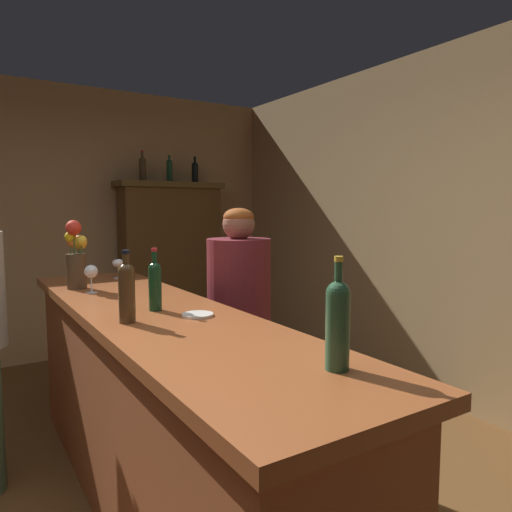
{
  "coord_description": "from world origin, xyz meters",
  "views": [
    {
      "loc": [
        -0.35,
        -1.76,
        1.49
      ],
      "look_at": [
        1.18,
        0.64,
        1.2
      ],
      "focal_mm": 33.02,
      "sensor_mm": 36.0,
      "label": 1
    }
  ],
  "objects_px": {
    "wine_bottle_malbec": "(127,289)",
    "display_bottle_center": "(195,171)",
    "bar_counter": "(158,410)",
    "wine_glass_front": "(91,272)",
    "bartender": "(239,319)",
    "cheese_plate": "(198,315)",
    "display_bottle_midleft": "(170,169)",
    "display_cabinet": "(171,262)",
    "flower_arrangement": "(76,256)",
    "display_bottle_left": "(142,168)",
    "wine_glass_mid": "(118,264)",
    "wine_bottle_pinot": "(155,283)",
    "wine_bottle_chardonnay": "(338,321)"
  },
  "relations": [
    {
      "from": "bar_counter",
      "to": "cheese_plate",
      "type": "height_order",
      "value": "cheese_plate"
    },
    {
      "from": "display_bottle_center",
      "to": "wine_bottle_pinot",
      "type": "bearing_deg",
      "value": -118.94
    },
    {
      "from": "wine_glass_mid",
      "to": "bartender",
      "type": "xyz_separation_m",
      "value": [
        0.52,
        -0.78,
        -0.3
      ]
    },
    {
      "from": "display_cabinet",
      "to": "flower_arrangement",
      "type": "xyz_separation_m",
      "value": [
        -1.31,
        -1.74,
        0.29
      ]
    },
    {
      "from": "wine_bottle_malbec",
      "to": "cheese_plate",
      "type": "height_order",
      "value": "wine_bottle_malbec"
    },
    {
      "from": "wine_bottle_chardonnay",
      "to": "wine_bottle_pinot",
      "type": "bearing_deg",
      "value": 98.68
    },
    {
      "from": "wine_bottle_malbec",
      "to": "wine_glass_mid",
      "type": "height_order",
      "value": "wine_bottle_malbec"
    },
    {
      "from": "display_cabinet",
      "to": "wine_glass_mid",
      "type": "relative_size",
      "value": 13.26
    },
    {
      "from": "cheese_plate",
      "to": "wine_bottle_malbec",
      "type": "bearing_deg",
      "value": 170.15
    },
    {
      "from": "wine_bottle_malbec",
      "to": "wine_glass_front",
      "type": "bearing_deg",
      "value": 86.86
    },
    {
      "from": "cheese_plate",
      "to": "display_bottle_left",
      "type": "xyz_separation_m",
      "value": [
        0.73,
        2.8,
        0.89
      ]
    },
    {
      "from": "wine_bottle_malbec",
      "to": "flower_arrangement",
      "type": "bearing_deg",
      "value": 89.7
    },
    {
      "from": "bar_counter",
      "to": "display_bottle_center",
      "type": "height_order",
      "value": "display_bottle_center"
    },
    {
      "from": "bar_counter",
      "to": "wine_glass_front",
      "type": "xyz_separation_m",
      "value": [
        -0.15,
        0.63,
        0.62
      ]
    },
    {
      "from": "wine_glass_front",
      "to": "bartender",
      "type": "relative_size",
      "value": 0.11
    },
    {
      "from": "cheese_plate",
      "to": "display_bottle_midleft",
      "type": "xyz_separation_m",
      "value": [
        1.02,
        2.8,
        0.88
      ]
    },
    {
      "from": "display_bottle_midleft",
      "to": "display_bottle_center",
      "type": "bearing_deg",
      "value": 0.0
    },
    {
      "from": "display_cabinet",
      "to": "display_bottle_midleft",
      "type": "xyz_separation_m",
      "value": [
        0.0,
        0.0,
        0.98
      ]
    },
    {
      "from": "wine_bottle_chardonnay",
      "to": "wine_glass_mid",
      "type": "bearing_deg",
      "value": 90.21
    },
    {
      "from": "wine_glass_front",
      "to": "cheese_plate",
      "type": "height_order",
      "value": "wine_glass_front"
    },
    {
      "from": "display_bottle_left",
      "to": "wine_bottle_pinot",
      "type": "bearing_deg",
      "value": -108.12
    },
    {
      "from": "wine_bottle_malbec",
      "to": "display_bottle_center",
      "type": "distance_m",
      "value": 3.27
    },
    {
      "from": "wine_bottle_pinot",
      "to": "wine_glass_front",
      "type": "height_order",
      "value": "wine_bottle_pinot"
    },
    {
      "from": "display_cabinet",
      "to": "flower_arrangement",
      "type": "bearing_deg",
      "value": -127.06
    },
    {
      "from": "bar_counter",
      "to": "display_cabinet",
      "type": "distance_m",
      "value": 2.83
    },
    {
      "from": "wine_glass_mid",
      "to": "display_bottle_midleft",
      "type": "height_order",
      "value": "display_bottle_midleft"
    },
    {
      "from": "bar_counter",
      "to": "display_bottle_left",
      "type": "height_order",
      "value": "display_bottle_left"
    },
    {
      "from": "bartender",
      "to": "cheese_plate",
      "type": "bearing_deg",
      "value": 41.78
    },
    {
      "from": "wine_bottle_malbec",
      "to": "bar_counter",
      "type": "bearing_deg",
      "value": 43.42
    },
    {
      "from": "cheese_plate",
      "to": "wine_bottle_chardonnay",
      "type": "bearing_deg",
      "value": -86.8
    },
    {
      "from": "wine_glass_front",
      "to": "cheese_plate",
      "type": "relative_size",
      "value": 1.14
    },
    {
      "from": "display_cabinet",
      "to": "wine_bottle_chardonnay",
      "type": "distance_m",
      "value": 3.79
    },
    {
      "from": "display_bottle_left",
      "to": "bartender",
      "type": "bearing_deg",
      "value": -94.41
    },
    {
      "from": "display_bottle_midleft",
      "to": "display_cabinet",
      "type": "bearing_deg",
      "value": -180.0
    },
    {
      "from": "wine_glass_mid",
      "to": "wine_glass_front",
      "type": "bearing_deg",
      "value": -121.03
    },
    {
      "from": "wine_glass_mid",
      "to": "display_bottle_midleft",
      "type": "xyz_separation_m",
      "value": [
        0.98,
        1.43,
        0.79
      ]
    },
    {
      "from": "wine_bottle_malbec",
      "to": "display_bottle_center",
      "type": "bearing_deg",
      "value": 59.57
    },
    {
      "from": "bar_counter",
      "to": "wine_bottle_malbec",
      "type": "relative_size",
      "value": 9.24
    },
    {
      "from": "display_bottle_center",
      "to": "flower_arrangement",
      "type": "bearing_deg",
      "value": -132.72
    },
    {
      "from": "display_cabinet",
      "to": "wine_bottle_malbec",
      "type": "bearing_deg",
      "value": -115.68
    },
    {
      "from": "wine_glass_mid",
      "to": "flower_arrangement",
      "type": "bearing_deg",
      "value": -137.92
    },
    {
      "from": "wine_glass_mid",
      "to": "bartender",
      "type": "height_order",
      "value": "bartender"
    },
    {
      "from": "display_bottle_left",
      "to": "bartender",
      "type": "relative_size",
      "value": 0.21
    },
    {
      "from": "wine_glass_front",
      "to": "display_bottle_left",
      "type": "bearing_deg",
      "value": 62.96
    },
    {
      "from": "display_cabinet",
      "to": "cheese_plate",
      "type": "distance_m",
      "value": 2.98
    },
    {
      "from": "wine_glass_front",
      "to": "bartender",
      "type": "bearing_deg",
      "value": -19.23
    },
    {
      "from": "wine_glass_front",
      "to": "wine_bottle_chardonnay",
      "type": "bearing_deg",
      "value": -79.98
    },
    {
      "from": "display_cabinet",
      "to": "cheese_plate",
      "type": "relative_size",
      "value": 12.51
    },
    {
      "from": "display_cabinet",
      "to": "wine_glass_mid",
      "type": "bearing_deg",
      "value": -124.24
    },
    {
      "from": "bar_counter",
      "to": "display_cabinet",
      "type": "bearing_deg",
      "value": 66.27
    }
  ]
}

